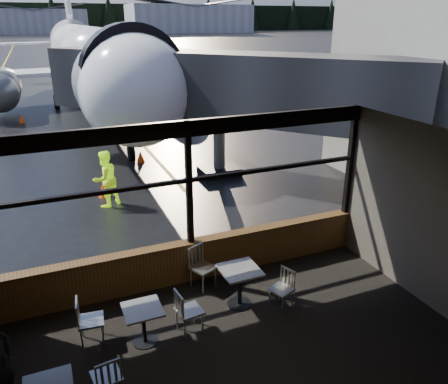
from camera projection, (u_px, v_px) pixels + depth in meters
ground_plane at (41, 41)px, 112.37m from camera, size 520.00×520.00×0.00m
carpet_floor at (253, 374)px, 6.96m from camera, size 8.00×6.00×0.01m
ceiling at (260, 166)px, 5.67m from camera, size 8.00×6.00×0.04m
window_sill at (191, 261)px, 9.37m from camera, size 8.00×0.28×0.90m
window_header at (187, 128)px, 8.30m from camera, size 8.00×0.18×0.30m
mullion_centre at (189, 185)px, 8.72m from camera, size 0.12×0.12×2.60m
mullion_right at (350, 162)px, 10.14m from camera, size 0.12×0.12×2.60m
window_transom at (189, 180)px, 8.68m from camera, size 8.00×0.10×0.08m
airliner at (86, 15)px, 26.00m from camera, size 30.69×36.62×11.05m
jet_bridge at (238, 116)px, 14.72m from camera, size 8.39×10.25×4.47m
cafe_table_near at (240, 287)px, 8.53m from camera, size 0.74×0.74×0.81m
cafe_table_mid at (144, 326)px, 7.53m from camera, size 0.65×0.65×0.71m
chair_near_e at (281, 290)px, 8.44m from camera, size 0.58×0.58×0.82m
chair_near_w at (189, 311)px, 7.76m from camera, size 0.54×0.54×0.90m
chair_near_n at (203, 268)px, 9.06m from camera, size 0.68×0.68×0.94m
chair_mid_s at (107, 377)px, 6.37m from camera, size 0.52×0.52×0.85m
chair_mid_w at (91, 321)px, 7.50m from camera, size 0.54×0.54×0.90m
ground_crew at (105, 179)px, 12.99m from camera, size 1.04×0.98×1.71m
cone_nose at (141, 157)px, 17.27m from camera, size 0.32×0.32×0.45m
cone_wing at (21, 119)px, 23.87m from camera, size 0.31×0.31×0.43m
hangar_mid at (34, 20)px, 166.23m from camera, size 38.00×15.00×10.00m
hangar_right at (189, 18)px, 181.50m from camera, size 50.00×20.00×12.00m
fuel_tank_c at (6, 26)px, 160.79m from camera, size 8.00×8.00×6.00m
treeline at (33, 18)px, 187.28m from camera, size 360.00×3.00×12.00m
cone_extra at (104, 189)px, 13.88m from camera, size 0.37×0.37×0.52m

